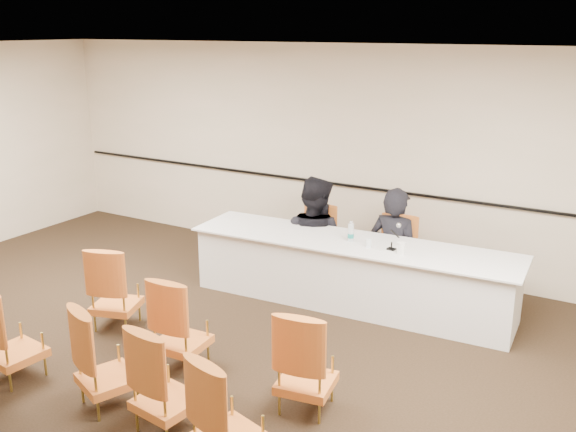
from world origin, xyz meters
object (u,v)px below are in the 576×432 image
Objects in this scene: panelist_main_chair at (394,256)px; drinking_glass at (369,243)px; panelist_main at (394,258)px; aud_chair_front_right at (307,359)px; water_bottle at (351,231)px; aud_chair_back_left at (13,332)px; coffee_cup at (401,248)px; aud_chair_back_mid at (107,356)px; aud_chair_extra at (166,378)px; aud_chair_front_left at (115,286)px; aud_chair_back_right at (228,412)px; aud_chair_front_mid at (181,321)px; panelist_second_chair at (314,243)px; panel_table at (351,273)px; panelist_second at (314,247)px; microphone at (392,238)px.

drinking_glass is at bearing -97.56° from panelist_main_chair.
aud_chair_front_right is at bearing 101.15° from panelist_main.
water_bottle is 3.74m from aud_chair_back_left.
coffee_cup is 0.15× the size of aud_chair_back_mid.
water_bottle reaches higher than panelist_main_chair.
panelist_main reaches higher than panelist_main_chair.
panelist_main reaches higher than aud_chair_extra.
aud_chair_front_left and aud_chair_back_right have the same top height.
drinking_glass is 0.11× the size of aud_chair_front_left.
aud_chair_front_mid is at bearing -125.43° from coffee_cup.
coffee_cup is at bearing 54.57° from aud_chair_back_left.
panelist_second_chair is at bearing 105.97° from aud_chair_extra.
panelist_main_chair is 1.00× the size of aud_chair_extra.
panel_table is at bearing 68.01° from panelist_main.
panelist_second is 13.40× the size of coffee_cup.
panelist_main_chair is at bearing 93.23° from aud_chair_back_mid.
aud_chair_extra is (0.55, -3.58, 0.00)m from panelist_second_chair.
aud_chair_front_left is at bearing -141.58° from drinking_glass.
panelist_main_chair is 2.98m from aud_chair_front_mid.
aud_chair_back_left is at bearing 63.27° from panelist_main.
panelist_second_chair is (-0.00, 0.00, 0.06)m from panelist_second.
water_bottle is (-0.32, -0.60, 0.46)m from panelist_main.
aud_chair_extra is (-0.23, -3.04, 0.08)m from panel_table.
aud_chair_front_left is 1.00× the size of aud_chair_back_mid.
aud_chair_back_mid is (1.09, 0.11, 0.00)m from aud_chair_back_left.
aud_chair_front_right is 2.78m from aud_chair_back_left.
aud_chair_extra is at bearing -60.77° from aud_chair_front_mid.
microphone is 0.30× the size of aud_chair_back_left.
panelist_main reaches higher than aud_chair_front_right.
aud_chair_front_mid is 1.55m from aud_chair_back_left.
panelist_main_chair is 1.00× the size of aud_chair_back_right.
panelist_second_chair is at bearing 107.65° from aud_chair_front_right.
panelist_main_chair and aud_chair_back_right have the same top height.
aud_chair_front_mid and aud_chair_front_right have the same top height.
panelist_second is at bearing 77.71° from aud_chair_back_left.
panelist_second_chair is 1.00× the size of aud_chair_back_right.
panelist_main is 6.34× the size of microphone.
water_bottle is 1.72× the size of coffee_cup.
panelist_second is at bearing 180.00° from panelist_main_chair.
microphone reaches higher than coffee_cup.
panel_table is 0.67m from panelist_main.
aud_chair_front_right and aud_chair_back_right have the same top height.
aud_chair_back_mid is at bearing 76.43° from panelist_main.
drinking_glass is (0.25, -0.09, 0.44)m from panel_table.
drinking_glass is 3.81m from aud_chair_back_left.
aud_chair_front_left is 2.10m from aud_chair_extra.
aud_chair_front_right reaches higher than drinking_glass.
panelist_main_chair is 0.80m from water_bottle.
panelist_second_chair is at bearing 148.88° from drinking_glass.
panel_table is 16.14× the size of water_bottle.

